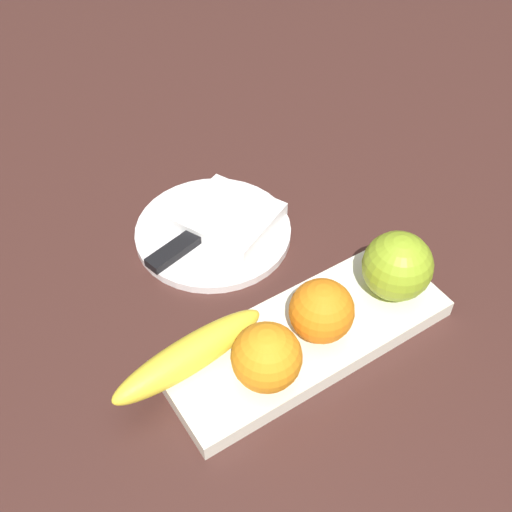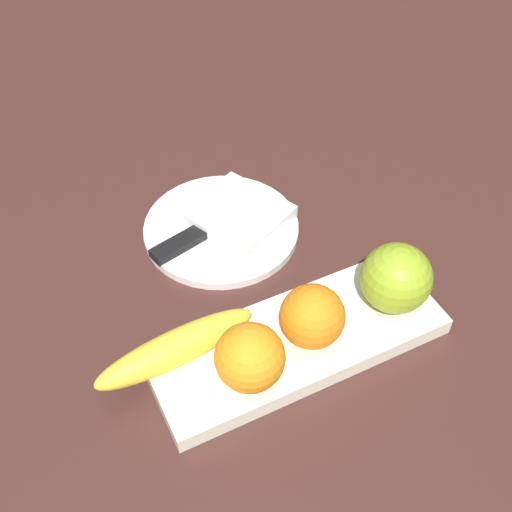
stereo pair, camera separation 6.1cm
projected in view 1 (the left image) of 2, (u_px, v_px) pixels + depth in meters
The scene contains 9 objects.
ground_plane at pixel (287, 376), 0.72m from camera, with size 2.40×2.40×0.00m, color #3F221E.
fruit_tray at pixel (306, 337), 0.74m from camera, with size 0.34×0.13×0.02m, color white.
apple at pixel (397, 266), 0.74m from camera, with size 0.08×0.08×0.08m, color #90B226.
banana at pixel (190, 355), 0.68m from camera, with size 0.19×0.04×0.04m, color yellow.
orange_near_apple at pixel (269, 361), 0.66m from camera, with size 0.08×0.08×0.08m, color orange.
orange_near_banana at pixel (322, 311), 0.70m from camera, with size 0.07×0.07×0.07m, color orange.
dinner_plate at pixel (213, 232), 0.87m from camera, with size 0.21×0.21×0.01m, color white.
folded_napkin at pixel (229, 216), 0.86m from camera, with size 0.11×0.12×0.02m, color white.
knife at pixel (186, 243), 0.84m from camera, with size 0.18×0.06×0.01m.
Camera 1 is at (-0.24, -0.31, 0.61)m, focal length 44.83 mm.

